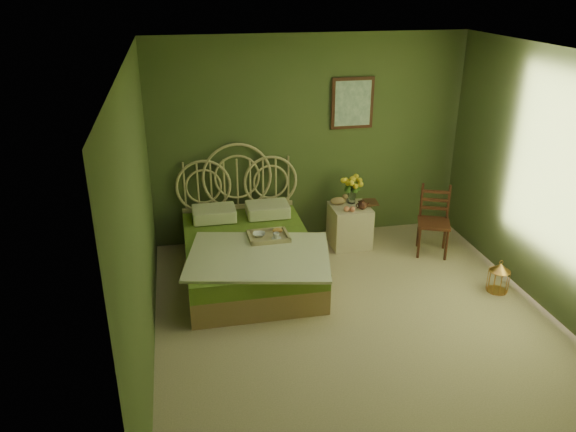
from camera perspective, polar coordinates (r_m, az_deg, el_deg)
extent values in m
plane|color=#CCB193|center=(5.73, 7.35, -11.12)|extent=(4.50, 4.50, 0.00)
plane|color=silver|center=(4.78, 8.99, 15.59)|extent=(4.50, 4.50, 0.00)
plane|color=#4D5A2F|center=(7.15, 2.18, 7.72)|extent=(4.00, 0.00, 4.00)
plane|color=#4D5A2F|center=(4.85, -14.81, -0.81)|extent=(0.00, 4.50, 4.50)
plane|color=#4D5A2F|center=(6.06, 26.28, 2.34)|extent=(0.00, 4.50, 4.50)
cube|color=black|center=(7.17, 6.57, 11.32)|extent=(0.54, 0.03, 0.64)
cube|color=silver|center=(7.15, 6.61, 11.29)|extent=(0.46, 0.01, 0.56)
cube|color=#AA7B55|center=(6.48, -3.95, -5.13)|extent=(1.41, 1.88, 0.28)
cube|color=olive|center=(6.37, -4.00, -3.27)|extent=(1.41, 1.88, 0.19)
cube|color=white|center=(5.95, -3.00, -4.08)|extent=(1.68, 1.41, 0.03)
cube|color=white|center=(6.86, -7.52, 0.25)|extent=(0.52, 0.38, 0.15)
cube|color=white|center=(6.93, -2.09, 0.67)|extent=(0.52, 0.38, 0.15)
cube|color=tan|center=(6.32, -2.00, -2.31)|extent=(0.46, 0.36, 0.04)
ellipsoid|color=#B77A38|center=(6.39, -1.08, -1.48)|extent=(0.12, 0.07, 0.05)
cube|color=#F2E0C5|center=(7.22, 6.27, -0.99)|extent=(0.48, 0.48, 0.53)
cylinder|color=silver|center=(7.20, 6.49, 2.00)|extent=(0.10, 0.10, 0.18)
ellipsoid|color=#AA7B55|center=(7.14, 5.11, 1.54)|extent=(0.21, 0.11, 0.10)
sphere|color=#F78B60|center=(6.95, 5.97, 0.72)|extent=(0.07, 0.07, 0.07)
sphere|color=#F78B60|center=(6.95, 6.55, 0.71)|extent=(0.07, 0.07, 0.07)
cube|color=black|center=(7.13, 14.59, -0.72)|extent=(0.50, 0.50, 0.04)
cylinder|color=black|center=(7.01, 13.78, -2.88)|extent=(0.03, 0.03, 0.41)
cylinder|color=black|center=(7.15, 16.15, -2.62)|extent=(0.03, 0.03, 0.41)
cylinder|color=black|center=(7.28, 12.73, -1.78)|extent=(0.03, 0.03, 0.41)
cylinder|color=black|center=(7.41, 15.04, -1.55)|extent=(0.03, 0.03, 0.41)
cube|color=black|center=(7.18, 14.22, 1.45)|extent=(0.32, 0.16, 0.45)
cylinder|color=#CC8741|center=(6.68, 20.42, -7.09)|extent=(0.22, 0.22, 0.01)
cylinder|color=#CC8741|center=(6.62, 20.56, -6.20)|extent=(0.22, 0.22, 0.25)
cone|color=#CC8741|center=(6.54, 20.77, -4.90)|extent=(0.22, 0.22, 0.09)
imported|color=#381E0F|center=(7.18, 7.69, 1.20)|extent=(0.23, 0.26, 0.02)
imported|color=#472819|center=(7.18, 7.70, 1.36)|extent=(0.20, 0.26, 0.02)
imported|color=white|center=(6.33, -2.97, -1.89)|extent=(0.17, 0.17, 0.04)
imported|color=white|center=(6.25, -1.19, -2.03)|extent=(0.08, 0.08, 0.07)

